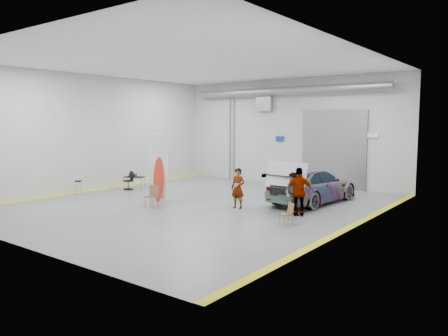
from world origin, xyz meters
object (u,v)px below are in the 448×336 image
Objects in this scene: person_a at (238,188)px; person_b at (294,194)px; folding_chair_near at (152,201)px; sedan_car at (312,186)px; folding_chair_far at (286,218)px; shop_stool at (78,188)px; work_table at (134,177)px; surfboard_display at (158,172)px; office_chair at (129,182)px; person_c at (299,192)px.

person_a is 1.02× the size of person_b.
folding_chair_near is at bearing -157.30° from person_b.
sedan_car reaches higher than folding_chair_far.
folding_chair_far is (0.60, -1.65, -0.58)m from person_b.
shop_stool is 3.01m from work_table.
sedan_car is 9.54m from work_table.
surfboard_display reaches higher than office_chair.
person_c is (0.86, -2.90, 0.17)m from sedan_car.
person_c is 6.53m from surfboard_display.
folding_chair_near is at bearing -148.33° from person_a.
sedan_car is 3.03m from person_c.
person_a is at bearing -172.54° from folding_chair_far.
person_a is at bearing -176.22° from person_b.
surfboard_display is 3.44× the size of office_chair.
person_b is 0.50× the size of surfboard_display.
folding_chair_far is 10.81m from office_chair.
office_chair is at bearing 148.32° from surfboard_display.
office_chair reaches higher than folding_chair_near.
person_a is (-1.88, -3.06, 0.08)m from sedan_car.
folding_chair_far is (6.79, -0.53, -1.09)m from surfboard_display.
person_b is (2.51, 0.16, -0.01)m from person_a.
folding_chair_far is at bearing 9.22° from office_chair.
person_b is 2.32× the size of shop_stool.
office_chair is (-10.23, 0.46, -0.51)m from person_c.
person_a is 8.40m from shop_stool.
surfboard_display reaches higher than person_a.
person_a is at bearing -6.77° from work_table.
sedan_car is at bearing 26.62° from surfboard_display.
sedan_car is 11.24m from shop_stool.
surfboard_display is at bearing 113.10° from folding_chair_near.
shop_stool is at bearing -144.22° from folding_chair_far.
person_a is 3.63m from folding_chair_near.
person_a reaches higher than office_chair.
person_b reaches higher than folding_chair_far.
folding_chair_near is at bearing -10.26° from office_chair.
person_a is 2.36× the size of shop_stool.
person_b reaches higher than shop_stool.
shop_stool is at bearing -175.67° from surfboard_display.
sedan_car reaches higher than folding_chair_near.
work_table reaches higher than folding_chair_far.
sedan_car is at bearing 36.30° from folding_chair_near.
sedan_car is 4.74m from folding_chair_far.
surfboard_display is 4.22m from office_chair.
office_chair is at bearing -158.22° from folding_chair_far.
sedan_car is 5.44× the size of office_chair.
sedan_car is 5.63× the size of folding_chair_near.
surfboard_display reaches higher than sedan_car.
folding_chair_far is (3.10, -1.49, -0.59)m from person_a.
surfboard_display is 4.20m from work_table.
folding_chair_near is 1.17× the size of folding_chair_far.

